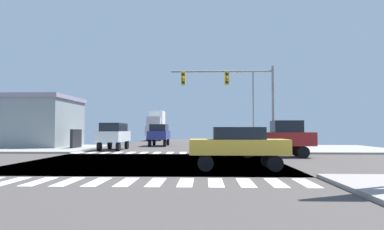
% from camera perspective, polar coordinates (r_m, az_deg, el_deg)
% --- Properties ---
extents(ground, '(90.00, 90.00, 0.05)m').
position_cam_1_polar(ground, '(19.14, -6.65, -7.81)').
color(ground, '#443F3C').
extents(sidewalk_corner_ne, '(12.00, 12.00, 0.14)m').
position_cam_1_polar(sidewalk_corner_ne, '(32.51, 20.29, -5.29)').
color(sidewalk_corner_ne, gray).
rests_on(sidewalk_corner_ne, ground).
extents(sidewalk_corner_nw, '(12.00, 12.00, 0.14)m').
position_cam_1_polar(sidewalk_corner_nw, '(34.73, -25.26, -5.02)').
color(sidewalk_corner_nw, gray).
rests_on(sidewalk_corner_nw, ground).
extents(crosswalk_near, '(13.50, 2.00, 0.01)m').
position_cam_1_polar(crosswalk_near, '(12.08, -13.18, -10.78)').
color(crosswalk_near, white).
rests_on(crosswalk_near, ground).
extents(crosswalk_far, '(13.50, 2.00, 0.01)m').
position_cam_1_polar(crosswalk_far, '(26.38, -4.78, -6.27)').
color(crosswalk_far, white).
rests_on(crosswalk_far, ground).
extents(traffic_signal_mast, '(7.94, 0.55, 6.68)m').
position_cam_1_polar(traffic_signal_mast, '(26.65, 6.83, 4.49)').
color(traffic_signal_mast, gray).
rests_on(traffic_signal_mast, ground).
extents(street_lamp, '(1.78, 0.32, 7.70)m').
position_cam_1_polar(street_lamp, '(34.66, 9.75, 2.32)').
color(street_lamp, gray).
rests_on(street_lamp, ground).
extents(sedan_nearside_1, '(4.30, 1.80, 1.88)m').
position_cam_1_polar(sedan_nearside_1, '(15.43, 7.72, -4.84)').
color(sedan_nearside_1, black).
rests_on(sedan_nearside_1, ground).
extents(suv_crossing_2, '(1.96, 4.60, 2.34)m').
position_cam_1_polar(suv_crossing_2, '(30.61, -12.87, -3.09)').
color(suv_crossing_2, black).
rests_on(suv_crossing_2, ground).
extents(pickup_leading_1, '(5.10, 2.00, 2.35)m').
position_cam_1_polar(pickup_leading_1, '(22.81, 13.70, -3.57)').
color(pickup_leading_1, black).
rests_on(pickup_leading_1, ground).
extents(box_truck_middle_1, '(2.40, 7.20, 4.85)m').
position_cam_1_polar(box_truck_middle_1, '(56.36, -5.98, -1.63)').
color(box_truck_middle_1, black).
rests_on(box_truck_middle_1, ground).
extents(suv_outer_4, '(1.96, 4.60, 2.34)m').
position_cam_1_polar(suv_outer_4, '(37.28, -5.47, -3.01)').
color(suv_outer_4, black).
rests_on(suv_outer_4, ground).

